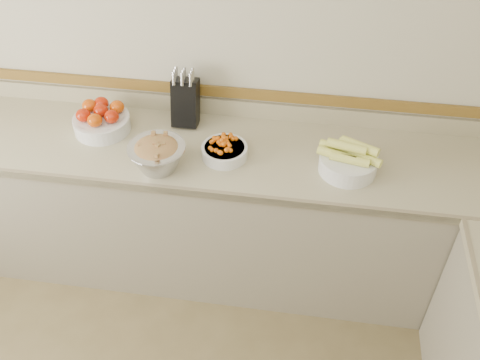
# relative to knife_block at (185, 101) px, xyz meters

# --- Properties ---
(back_wall) EXTENTS (4.00, 0.00, 4.00)m
(back_wall) POSITION_rel_knife_block_xyz_m (0.03, 0.11, 0.27)
(back_wall) COLOR beige
(back_wall) RESTS_ON ground_plane
(counter_back) EXTENTS (4.00, 0.65, 1.08)m
(counter_back) POSITION_rel_knife_block_xyz_m (0.03, -0.21, -0.58)
(counter_back) COLOR tan
(counter_back) RESTS_ON ground_plane
(knife_block) EXTENTS (0.14, 0.17, 0.33)m
(knife_block) POSITION_rel_knife_block_xyz_m (0.00, 0.00, 0.00)
(knife_block) COLOR black
(knife_block) RESTS_ON counter_back
(tomato_bowl) EXTENTS (0.30, 0.30, 0.15)m
(tomato_bowl) POSITION_rel_knife_block_xyz_m (-0.43, -0.13, -0.07)
(tomato_bowl) COLOR silver
(tomato_bowl) RESTS_ON counter_back
(cherry_tomato_bowl) EXTENTS (0.23, 0.23, 0.12)m
(cherry_tomato_bowl) POSITION_rel_knife_block_xyz_m (0.25, -0.26, -0.09)
(cherry_tomato_bowl) COLOR silver
(cherry_tomato_bowl) RESTS_ON counter_back
(corn_bowl) EXTENTS (0.31, 0.29, 0.17)m
(corn_bowl) POSITION_rel_knife_block_xyz_m (0.87, -0.28, -0.07)
(corn_bowl) COLOR silver
(corn_bowl) RESTS_ON counter_back
(rhubarb_bowl) EXTENTS (0.28, 0.28, 0.16)m
(rhubarb_bowl) POSITION_rel_knife_block_xyz_m (-0.05, -0.40, -0.05)
(rhubarb_bowl) COLOR #B2B2BA
(rhubarb_bowl) RESTS_ON counter_back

